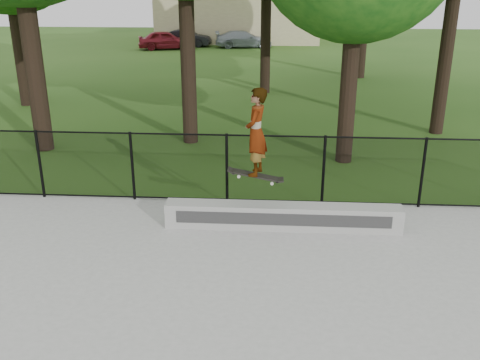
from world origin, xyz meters
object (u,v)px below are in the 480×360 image
(grind_ledge, at_px, (283,216))
(skater_airborne, at_px, (256,134))
(car_b, at_px, (186,38))
(car_c, at_px, (244,39))
(car_a, at_px, (166,40))

(grind_ledge, bearing_deg, skater_airborne, -164.09)
(car_b, relative_size, car_c, 0.88)
(grind_ledge, relative_size, car_a, 1.21)
(car_b, height_order, car_c, car_b)
(grind_ledge, height_order, car_b, car_b)
(grind_ledge, distance_m, skater_airborne, 1.73)
(grind_ledge, bearing_deg, car_a, 105.71)
(car_c, relative_size, skater_airborne, 2.08)
(car_a, bearing_deg, car_b, -45.22)
(grind_ledge, relative_size, skater_airborne, 2.55)
(grind_ledge, xyz_separation_m, skater_airborne, (-0.52, -0.15, 1.64))
(grind_ledge, distance_m, car_a, 28.73)
(grind_ledge, height_order, car_a, car_a)
(car_a, distance_m, car_b, 2.12)
(grind_ledge, xyz_separation_m, car_a, (-7.78, 27.65, 0.33))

